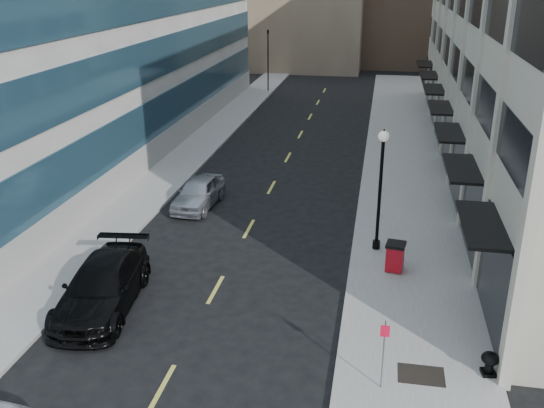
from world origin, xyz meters
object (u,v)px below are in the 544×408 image
(sign_post, at_px, (384,345))
(trash_bin, at_px, (395,256))
(lamppost, at_px, (381,180))
(car_silver_sedan, at_px, (199,192))
(traffic_signal, at_px, (268,34))
(urn_planter, at_px, (490,361))
(car_black_pickup, at_px, (102,286))

(sign_post, bearing_deg, trash_bin, 85.98)
(lamppost, bearing_deg, car_silver_sedan, 157.45)
(traffic_signal, height_order, trash_bin, traffic_signal)
(car_silver_sedan, relative_size, lamppost, 0.83)
(car_silver_sedan, xyz_separation_m, urn_planter, (12.80, -12.21, -0.16))
(lamppost, xyz_separation_m, sign_post, (0.35, -9.58, -1.72))
(car_black_pickup, xyz_separation_m, lamppost, (9.73, 6.57, 2.47))
(car_silver_sedan, bearing_deg, car_black_pickup, -89.31)
(car_black_pickup, xyz_separation_m, urn_planter, (13.27, -1.80, -0.26))
(traffic_signal, distance_m, sign_post, 46.73)
(lamppost, height_order, sign_post, lamppost)
(traffic_signal, bearing_deg, urn_planter, -70.98)
(traffic_signal, distance_m, trash_bin, 39.69)
(lamppost, relative_size, urn_planter, 7.13)
(car_silver_sedan, bearing_deg, trash_bin, -26.85)
(traffic_signal, xyz_separation_m, car_black_pickup, (1.83, -42.00, -4.85))
(lamppost, bearing_deg, trash_bin, -68.80)
(car_black_pickup, height_order, lamppost, lamppost)
(trash_bin, height_order, urn_planter, trash_bin)
(lamppost, bearing_deg, sign_post, -87.91)
(car_silver_sedan, relative_size, trash_bin, 3.69)
(traffic_signal, height_order, sign_post, traffic_signal)
(car_black_pickup, bearing_deg, urn_planter, -14.26)
(car_silver_sedan, distance_m, lamppost, 10.34)
(car_black_pickup, relative_size, urn_planter, 7.87)
(trash_bin, height_order, sign_post, sign_post)
(traffic_signal, height_order, urn_planter, traffic_signal)
(car_silver_sedan, xyz_separation_m, sign_post, (9.60, -13.42, 0.85))
(car_silver_sedan, relative_size, urn_planter, 5.94)
(car_black_pickup, relative_size, lamppost, 1.10)
(sign_post, bearing_deg, traffic_signal, 103.94)
(car_black_pickup, bearing_deg, lamppost, 27.51)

